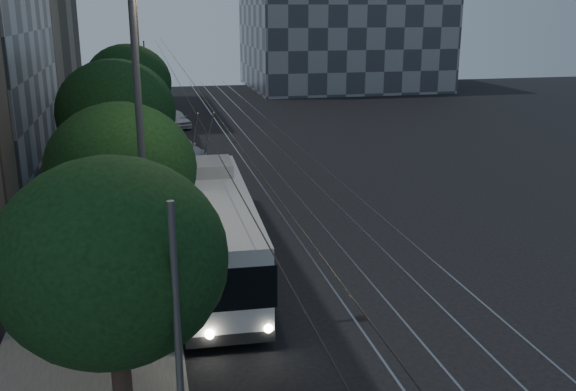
{
  "coord_description": "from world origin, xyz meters",
  "views": [
    {
      "loc": [
        -5.64,
        -20.88,
        9.21
      ],
      "look_at": [
        -0.35,
        2.68,
        2.18
      ],
      "focal_mm": 40.0,
      "sensor_mm": 36.0,
      "label": 1
    }
  ],
  "objects_px": {
    "car_white_a": "(175,161)",
    "car_white_d": "(175,119)",
    "pickup_silver": "(199,198)",
    "streetlamp_near": "(154,106)",
    "trolleybus": "(214,230)",
    "streetlamp_far": "(145,47)",
    "car_white_b": "(178,148)",
    "car_white_c": "(164,127)"
  },
  "relations": [
    {
      "from": "car_white_b",
      "to": "car_white_c",
      "type": "bearing_deg",
      "value": 70.45
    },
    {
      "from": "car_white_a",
      "to": "streetlamp_near",
      "type": "distance_m",
      "value": 20.23
    },
    {
      "from": "car_white_b",
      "to": "streetlamp_near",
      "type": "bearing_deg",
      "value": -117.8
    },
    {
      "from": "streetlamp_near",
      "to": "trolleybus",
      "type": "bearing_deg",
      "value": 62.8
    },
    {
      "from": "car_white_d",
      "to": "trolleybus",
      "type": "bearing_deg",
      "value": -106.77
    },
    {
      "from": "car_white_d",
      "to": "car_white_a",
      "type": "bearing_deg",
      "value": -109.57
    },
    {
      "from": "streetlamp_far",
      "to": "pickup_silver",
      "type": "bearing_deg",
      "value": -83.46
    },
    {
      "from": "pickup_silver",
      "to": "streetlamp_near",
      "type": "relative_size",
      "value": 0.48
    },
    {
      "from": "pickup_silver",
      "to": "trolleybus",
      "type": "bearing_deg",
      "value": -92.22
    },
    {
      "from": "trolleybus",
      "to": "car_white_b",
      "type": "distance_m",
      "value": 18.74
    },
    {
      "from": "car_white_d",
      "to": "streetlamp_near",
      "type": "height_order",
      "value": "streetlamp_near"
    },
    {
      "from": "car_white_b",
      "to": "streetlamp_near",
      "type": "relative_size",
      "value": 0.45
    },
    {
      "from": "car_white_d",
      "to": "streetlamp_far",
      "type": "height_order",
      "value": "streetlamp_far"
    },
    {
      "from": "pickup_silver",
      "to": "car_white_b",
      "type": "height_order",
      "value": "pickup_silver"
    },
    {
      "from": "streetlamp_far",
      "to": "trolleybus",
      "type": "bearing_deg",
      "value": -85.55
    },
    {
      "from": "car_white_c",
      "to": "car_white_d",
      "type": "xyz_separation_m",
      "value": [
        1.02,
        3.41,
        0.01
      ]
    },
    {
      "from": "streetlamp_near",
      "to": "car_white_a",
      "type": "bearing_deg",
      "value": 86.25
    },
    {
      "from": "car_white_d",
      "to": "streetlamp_far",
      "type": "bearing_deg",
      "value": -124.98
    },
    {
      "from": "car_white_a",
      "to": "pickup_silver",
      "type": "bearing_deg",
      "value": -77.2
    },
    {
      "from": "pickup_silver",
      "to": "streetlamp_near",
      "type": "distance_m",
      "value": 12.55
    },
    {
      "from": "car_white_a",
      "to": "streetlamp_far",
      "type": "xyz_separation_m",
      "value": [
        -1.26,
        8.68,
        6.05
      ]
    },
    {
      "from": "pickup_silver",
      "to": "car_white_c",
      "type": "bearing_deg",
      "value": 90.84
    },
    {
      "from": "car_white_a",
      "to": "car_white_d",
      "type": "relative_size",
      "value": 0.95
    },
    {
      "from": "car_white_a",
      "to": "streetlamp_far",
      "type": "height_order",
      "value": "streetlamp_far"
    },
    {
      "from": "car_white_c",
      "to": "streetlamp_near",
      "type": "height_order",
      "value": "streetlamp_near"
    },
    {
      "from": "pickup_silver",
      "to": "streetlamp_far",
      "type": "height_order",
      "value": "streetlamp_far"
    },
    {
      "from": "pickup_silver",
      "to": "streetlamp_far",
      "type": "distance_m",
      "value": 18.17
    },
    {
      "from": "car_white_b",
      "to": "streetlamp_near",
      "type": "xyz_separation_m",
      "value": [
        -1.66,
        -22.4,
        5.94
      ]
    },
    {
      "from": "car_white_a",
      "to": "car_white_d",
      "type": "bearing_deg",
      "value": 94.92
    },
    {
      "from": "car_white_c",
      "to": "trolleybus",
      "type": "bearing_deg",
      "value": -78.81
    },
    {
      "from": "trolleybus",
      "to": "car_white_a",
      "type": "bearing_deg",
      "value": 94.62
    },
    {
      "from": "streetlamp_near",
      "to": "streetlamp_far",
      "type": "bearing_deg",
      "value": 90.0
    },
    {
      "from": "trolleybus",
      "to": "pickup_silver",
      "type": "bearing_deg",
      "value": 91.8
    },
    {
      "from": "car_white_d",
      "to": "streetlamp_near",
      "type": "xyz_separation_m",
      "value": [
        -2.09,
        -34.16,
        5.97
      ]
    },
    {
      "from": "pickup_silver",
      "to": "car_white_b",
      "type": "bearing_deg",
      "value": 89.78
    },
    {
      "from": "streetlamp_near",
      "to": "streetlamp_far",
      "type": "distance_m",
      "value": 27.96
    },
    {
      "from": "car_white_a",
      "to": "car_white_c",
      "type": "relative_size",
      "value": 0.93
    },
    {
      "from": "pickup_silver",
      "to": "car_white_a",
      "type": "distance_m",
      "value": 8.41
    },
    {
      "from": "trolleybus",
      "to": "car_white_a",
      "type": "height_order",
      "value": "trolleybus"
    },
    {
      "from": "streetlamp_far",
      "to": "car_white_b",
      "type": "bearing_deg",
      "value": -73.4
    },
    {
      "from": "streetlamp_near",
      "to": "car_white_d",
      "type": "bearing_deg",
      "value": 86.5
    },
    {
      "from": "car_white_b",
      "to": "streetlamp_near",
      "type": "height_order",
      "value": "streetlamp_near"
    }
  ]
}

